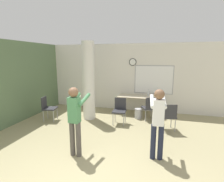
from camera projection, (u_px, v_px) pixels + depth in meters
wall_left_accent at (14, 83)px, 5.89m from camera, size 0.12×7.00×2.80m
wall_back at (130, 78)px, 7.40m from camera, size 8.00×0.15×2.80m
support_pillar at (89, 81)px, 6.29m from camera, size 0.45×0.45×2.80m
folding_table at (139, 97)px, 6.94m from camera, size 1.65×0.67×0.73m
bottle_on_table at (148, 93)px, 6.92m from camera, size 0.08×0.08×0.28m
waste_bin at (138, 114)px, 6.49m from camera, size 0.24×0.24×0.37m
chair_table_right at (150, 107)px, 6.23m from camera, size 0.59×0.59×0.87m
chair_table_front at (120, 109)px, 5.96m from camera, size 0.46×0.46×0.87m
chair_by_left_wall at (48, 107)px, 6.22m from camera, size 0.52×0.52×0.87m
chair_mid_room at (169, 115)px, 5.33m from camera, size 0.54×0.54×0.87m
person_playing_side at (158, 119)px, 3.78m from camera, size 0.39×0.62×1.59m
person_playing_front at (75, 116)px, 3.91m from camera, size 0.38×0.64×1.61m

